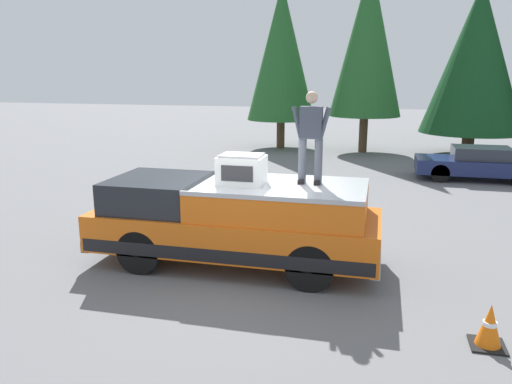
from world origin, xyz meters
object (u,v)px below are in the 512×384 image
compressor_unit (242,169)px  traffic_cone (489,327)px  person_on_truck_bed (311,135)px  parked_car_navy (478,163)px  pickup_truck (235,221)px

compressor_unit → traffic_cone: size_ratio=1.35×
person_on_truck_bed → traffic_cone: 4.30m
traffic_cone → parked_car_navy: bearing=-8.5°
pickup_truck → compressor_unit: (-0.16, -0.19, 1.05)m
person_on_truck_bed → traffic_cone: (-2.33, -2.83, -2.26)m
compressor_unit → traffic_cone: (-1.95, -4.04, -1.64)m
parked_car_navy → traffic_cone: (-11.72, 1.76, -0.29)m
pickup_truck → traffic_cone: size_ratio=8.94×
parked_car_navy → pickup_truck: bearing=148.1°
compressor_unit → person_on_truck_bed: person_on_truck_bed is taller
traffic_cone → pickup_truck: bearing=63.5°
pickup_truck → traffic_cone: (-2.11, -4.23, -0.58)m
compressor_unit → traffic_cone: bearing=-115.8°
pickup_truck → compressor_unit: compressor_unit is taller
pickup_truck → traffic_cone: 4.76m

